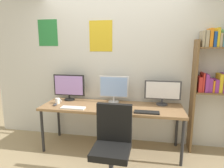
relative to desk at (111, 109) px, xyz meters
The scene contains 11 objects.
wall_back 0.74m from the desk, 90.23° to the left, with size 4.64×0.11×2.60m.
desk is the anchor object (origin of this frame).
bookshelf 1.72m from the desk, ahead, with size 0.83×0.28×1.96m.
office_chair 0.88m from the desk, 78.74° to the right, with size 0.52×0.52×0.99m.
monitor_left 0.88m from the desk, 165.11° to the left, with size 0.55×0.18×0.45m.
monitor_center 0.36m from the desk, 90.00° to the left, with size 0.49×0.18×0.45m.
monitor_right 0.87m from the desk, 14.88° to the left, with size 0.57×0.18×0.40m.
keyboard_left 0.61m from the desk, 157.67° to the right, with size 0.37×0.13×0.02m, color silver.
keyboard_right 0.61m from the desk, 22.33° to the right, with size 0.36×0.13×0.02m, color black.
computer_mouse 0.91m from the desk, behind, with size 0.06×0.10×0.03m, color #38383D.
coffee_mug 0.92m from the desk, behind, with size 0.11×0.08×0.09m.
Camera 1 is at (0.56, -2.36, 1.69)m, focal length 31.41 mm.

